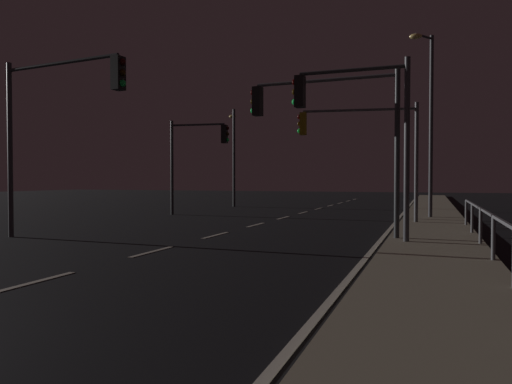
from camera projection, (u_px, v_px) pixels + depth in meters
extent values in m
plane|color=black|center=(260.00, 224.00, 20.73)|extent=(112.00, 112.00, 0.00)
cube|color=gray|center=(434.00, 228.00, 18.39)|extent=(2.64, 77.00, 0.14)
cube|color=silver|center=(35.00, 282.00, 8.97)|extent=(0.14, 2.00, 0.01)
cube|color=silver|center=(152.00, 252.00, 12.73)|extent=(0.14, 2.00, 0.01)
cube|color=silver|center=(216.00, 235.00, 16.50)|extent=(0.14, 2.00, 0.01)
cube|color=silver|center=(256.00, 225.00, 20.26)|extent=(0.14, 2.00, 0.01)
cube|color=silver|center=(283.00, 218.00, 24.03)|extent=(0.14, 2.00, 0.01)
cube|color=silver|center=(303.00, 213.00, 27.79)|extent=(0.14, 2.00, 0.01)
cube|color=silver|center=(318.00, 209.00, 31.56)|extent=(0.14, 2.00, 0.01)
cube|color=silver|center=(330.00, 206.00, 35.32)|extent=(0.14, 2.00, 0.01)
cube|color=silver|center=(340.00, 203.00, 39.08)|extent=(0.14, 2.00, 0.01)
cube|color=silver|center=(348.00, 201.00, 42.85)|extent=(0.14, 2.00, 0.01)
cube|color=silver|center=(355.00, 199.00, 46.61)|extent=(0.14, 2.00, 0.01)
cube|color=silver|center=(399.00, 218.00, 23.63)|extent=(0.14, 53.00, 0.01)
cylinder|color=#2D3033|center=(397.00, 152.00, 14.56)|extent=(0.16, 0.16, 5.11)
cylinder|color=#4C4C51|center=(324.00, 80.00, 15.35)|extent=(4.48, 0.30, 0.11)
cube|color=black|center=(258.00, 101.00, 16.21)|extent=(0.29, 0.35, 0.95)
sphere|color=black|center=(253.00, 93.00, 16.26)|extent=(0.20, 0.20, 0.20)
sphere|color=black|center=(253.00, 102.00, 16.27)|extent=(0.20, 0.20, 0.20)
sphere|color=#19D84C|center=(253.00, 111.00, 16.27)|extent=(0.20, 0.20, 0.20)
cylinder|color=#2D3033|center=(172.00, 168.00, 26.20)|extent=(0.16, 0.16, 5.03)
cylinder|color=#38383D|center=(198.00, 125.00, 25.79)|extent=(2.93, 0.42, 0.11)
cube|color=black|center=(224.00, 134.00, 25.46)|extent=(0.31, 0.37, 0.95)
sphere|color=black|center=(227.00, 128.00, 25.42)|extent=(0.20, 0.20, 0.20)
sphere|color=black|center=(227.00, 134.00, 25.43)|extent=(0.20, 0.20, 0.20)
sphere|color=#19D84C|center=(227.00, 140.00, 25.43)|extent=(0.20, 0.20, 0.20)
cylinder|color=#38383D|center=(407.00, 150.00, 13.73)|extent=(0.16, 0.16, 5.17)
cylinder|color=#2D3033|center=(352.00, 70.00, 14.21)|extent=(3.10, 0.15, 0.11)
cube|color=black|center=(300.00, 92.00, 14.76)|extent=(0.28, 0.34, 0.95)
sphere|color=black|center=(295.00, 82.00, 14.81)|extent=(0.20, 0.20, 0.20)
sphere|color=black|center=(295.00, 92.00, 14.82)|extent=(0.20, 0.20, 0.20)
sphere|color=#19D84C|center=(295.00, 102.00, 14.83)|extent=(0.20, 0.20, 0.20)
cylinder|color=#38383D|center=(10.00, 150.00, 15.98)|extent=(0.16, 0.16, 5.68)
cylinder|color=#2D3033|center=(60.00, 63.00, 14.90)|extent=(4.57, 0.63, 0.11)
cube|color=black|center=(118.00, 73.00, 13.90)|extent=(0.32, 0.37, 0.95)
sphere|color=black|center=(122.00, 62.00, 13.82)|extent=(0.20, 0.20, 0.20)
sphere|color=black|center=(122.00, 73.00, 13.83)|extent=(0.20, 0.20, 0.20)
sphere|color=#19D84C|center=(123.00, 83.00, 13.84)|extent=(0.20, 0.20, 0.20)
cylinder|color=#4C4C51|center=(416.00, 162.00, 20.07)|extent=(0.16, 0.16, 4.90)
cylinder|color=#4C4C51|center=(359.00, 110.00, 20.47)|extent=(4.62, 0.78, 0.11)
cube|color=olive|center=(303.00, 124.00, 20.95)|extent=(0.33, 0.38, 0.95)
sphere|color=black|center=(300.00, 117.00, 20.97)|extent=(0.20, 0.20, 0.20)
sphere|color=black|center=(300.00, 124.00, 20.98)|extent=(0.20, 0.20, 0.20)
sphere|color=#19D84C|center=(300.00, 131.00, 20.98)|extent=(0.20, 0.20, 0.20)
cylinder|color=#38383D|center=(431.00, 127.00, 22.70)|extent=(0.18, 0.18, 8.40)
cylinder|color=#38383D|center=(424.00, 36.00, 22.24)|extent=(0.77, 1.08, 0.10)
ellipsoid|color=#F9D172|center=(416.00, 36.00, 21.87)|extent=(0.56, 0.36, 0.24)
cylinder|color=#2D3033|center=(234.00, 158.00, 33.84)|extent=(0.18, 0.18, 6.75)
cylinder|color=#38383D|center=(233.00, 113.00, 34.74)|extent=(0.94, 1.84, 0.10)
ellipsoid|color=#F9D172|center=(232.00, 116.00, 35.74)|extent=(0.56, 0.36, 0.24)
cylinder|color=#59595E|center=(493.00, 238.00, 10.59)|extent=(0.09, 0.09, 0.95)
cylinder|color=#59595E|center=(481.00, 226.00, 13.33)|extent=(0.09, 0.09, 0.95)
cylinder|color=#59595E|center=(472.00, 218.00, 16.06)|extent=(0.09, 0.09, 0.95)
cylinder|color=#59595E|center=(466.00, 213.00, 18.80)|extent=(0.09, 0.09, 0.95)
cube|color=slate|center=(503.00, 222.00, 9.20)|extent=(0.06, 20.37, 0.06)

